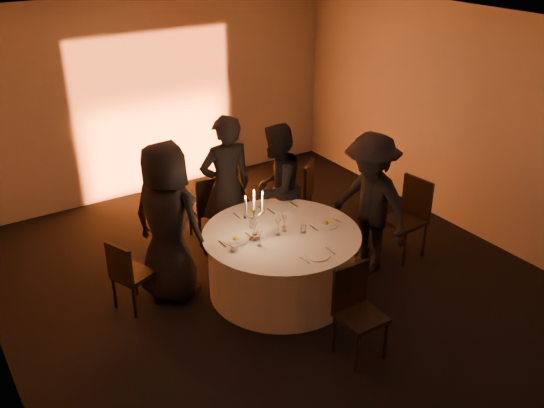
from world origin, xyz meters
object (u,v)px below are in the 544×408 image
banquet_table (281,262)px  coffee_cup (235,248)px  guest_left (168,222)px  guest_right (370,204)px  chair_back_left (209,204)px  chair_left (128,272)px  chair_right (410,213)px  guest_back_right (276,188)px  chair_back_right (301,190)px  guest_back_left (226,187)px  candelabra (254,223)px  chair_front (356,306)px

banquet_table → coffee_cup: size_ratio=16.36×
guest_left → guest_right: (2.26, -0.77, -0.05)m
chair_back_left → chair_left: bearing=36.9°
chair_right → guest_back_right: (-1.34, 1.06, 0.27)m
chair_back_right → guest_back_left: 1.28m
chair_back_right → chair_right: chair_right is taller
chair_right → candelabra: size_ratio=1.65×
banquet_table → guest_back_right: 1.13m
chair_back_left → guest_back_right: guest_back_right is taller
chair_right → chair_front: chair_right is taller
chair_left → candelabra: bearing=-136.8°
guest_back_left → chair_left: bearing=23.2°
chair_back_right → guest_back_right: size_ratio=0.57×
chair_front → guest_back_right: guest_back_right is taller
chair_back_right → coffee_cup: (-1.76, -1.26, 0.25)m
chair_back_left → candelabra: (-0.20, -1.50, 0.45)m
guest_left → guest_right: bearing=-138.4°
chair_left → candelabra: (1.28, -0.59, 0.51)m
guest_right → coffee_cup: (-1.80, 0.09, -0.09)m
chair_right → banquet_table: bearing=-100.4°
guest_left → chair_back_left: bearing=-76.3°
banquet_table → guest_left: guest_left is taller
chair_back_right → guest_right: (0.05, -1.35, 0.34)m
chair_front → coffee_cup: (-0.66, 1.25, 0.26)m
chair_left → guest_right: (2.78, -0.75, 0.41)m
chair_left → guest_right: guest_right is taller
chair_back_left → guest_back_left: size_ratio=0.51×
banquet_table → chair_left: size_ratio=2.11×
chair_back_left → coffee_cup: 1.67m
banquet_table → guest_left: size_ratio=0.96×
chair_back_left → guest_back_left: (0.05, -0.42, 0.40)m
chair_back_left → chair_right: chair_right is taller
chair_left → candelabra: candelabra is taller
banquet_table → chair_back_left: 1.54m
chair_back_left → guest_left: guest_left is taller
candelabra → chair_left: bearing=155.3°
chair_front → candelabra: size_ratio=1.54×
chair_right → coffee_cup: chair_right is taller
chair_left → chair_back_right: 2.80m
chair_left → chair_right: bearing=-124.6°
chair_back_left → guest_right: bearing=133.2°
chair_back_right → chair_back_left: bearing=-54.0°
chair_back_left → chair_right: 2.61m
chair_right → guest_right: 0.75m
chair_back_right → chair_right: size_ratio=0.94×
chair_right → guest_back_right: size_ratio=0.61×
guest_back_left → banquet_table: bearing=100.4°
banquet_table → chair_right: chair_right is taller
chair_front → guest_left: size_ratio=0.51×
guest_back_left → guest_back_right: guest_back_left is taller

